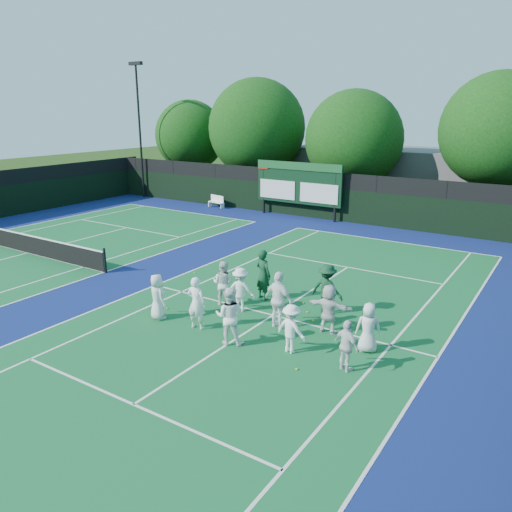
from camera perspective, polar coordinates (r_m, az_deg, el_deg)
The scene contains 32 objects.
ground at distance 16.37m, azimuth 0.11°, elevation -7.97°, with size 120.00×120.00×0.00m, color #1C360E.
court_apron at distance 20.68m, azimuth -12.42°, elevation -3.04°, with size 34.00×32.00×0.01m, color navy.
near_court at distance 17.14m, azimuth 1.95°, elevation -6.78°, with size 11.05×23.85×0.01m.
left_court at distance 26.79m, azimuth -24.57°, elevation 0.33°, with size 11.05×23.85×0.01m.
back_fence at distance 32.26m, azimuth 6.75°, elevation 6.71°, with size 34.00×0.08×3.00m.
scoreboard at distance 32.23m, azimuth 4.84°, elevation 8.25°, with size 6.00×0.21×3.55m.
clubhouse at distance 38.17m, azimuth 17.72°, elevation 8.54°, with size 18.00×6.00×4.00m, color #5A595E.
light_pole_left at distance 40.54m, azimuth -13.24°, elevation 15.41°, with size 1.20×0.30×10.12m.
tennis_net at distance 26.67m, azimuth -24.69°, elevation 1.32°, with size 11.30×0.10×1.10m.
bench at distance 35.78m, azimuth -4.51°, elevation 6.29°, with size 1.42×0.67×0.87m.
tree_a at distance 42.10m, azimuth -7.30°, elevation 13.31°, with size 5.64×5.64×7.50m.
tree_b at distance 38.20m, azimuth 0.35°, elevation 14.14°, with size 7.19×7.19×8.99m.
tree_c at distance 34.66m, azimuth 11.39°, elevation 12.66°, with size 6.48×6.48×8.06m.
tree_d at distance 32.38m, azimuth 26.25°, elevation 12.46°, with size 6.56×6.56×8.88m.
tennis_ball_0 at distance 17.90m, azimuth -10.14°, elevation -5.93°, with size 0.07×0.07×0.07m, color #BECA17.
tennis_ball_1 at distance 18.16m, azimuth 5.42°, elevation -5.39°, with size 0.07×0.07×0.07m, color #BECA17.
tennis_ball_2 at distance 13.83m, azimuth 4.67°, elevation -12.77°, with size 0.07×0.07×0.07m, color #BECA17.
tennis_ball_3 at distance 21.45m, azimuth -7.03°, elevation -1.97°, with size 0.07×0.07×0.07m, color #BECA17.
tennis_ball_4 at distance 17.42m, azimuth 5.90°, elevation -6.39°, with size 0.07×0.07×0.07m, color #BECA17.
tennis_ball_5 at distance 16.75m, azimuth 6.54°, elevation -7.37°, with size 0.07×0.07×0.07m, color #BECA17.
player_front_0 at distance 16.94m, azimuth -11.21°, elevation -4.59°, with size 0.76×0.49×1.56m, color silver.
player_front_1 at distance 15.96m, azimuth -6.82°, elevation -5.36°, with size 0.64×0.42×1.74m, color white.
player_front_2 at distance 14.87m, azimuth -3.05°, elevation -6.87°, with size 0.87×0.67×1.78m, color white.
player_front_3 at distance 14.45m, azimuth 4.05°, elevation -8.30°, with size 0.95×0.54×1.46m, color white.
player_front_4 at distance 13.68m, azimuth 10.33°, elevation -10.08°, with size 0.85×0.35×1.45m, color white.
player_back_0 at distance 17.80m, azimuth -3.78°, elevation -3.11°, with size 0.80×0.62×1.64m, color silver.
player_back_1 at distance 17.26m, azimuth -1.78°, elevation -3.85°, with size 1.01×0.58×1.56m, color white.
player_back_2 at distance 15.91m, azimuth 2.62°, elevation -5.06°, with size 1.10×0.46×1.88m, color white.
player_back_3 at distance 15.78m, azimuth 8.33°, elevation -5.98°, with size 1.48×0.47×1.59m, color silver.
player_back_4 at distance 14.82m, azimuth 12.71°, elevation -7.98°, with size 0.73×0.47×1.49m, color white.
coach_left at distance 18.25m, azimuth 0.84°, elevation -2.15°, with size 0.69×0.45×1.89m, color #0F3920.
coach_right at distance 17.18m, azimuth 8.10°, elevation -3.77°, with size 1.14×0.65×1.76m, color #0F3A20.
Camera 1 is at (8.13, -12.49, 6.78)m, focal length 35.00 mm.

